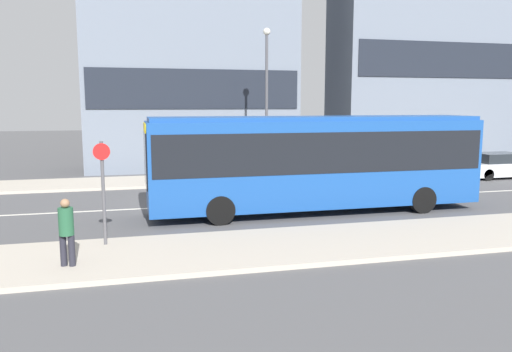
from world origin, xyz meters
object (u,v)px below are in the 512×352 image
Objects in this scene: bus_stop_sign at (103,185)px; street_lamp at (267,89)px; parked_car_0 at (414,170)px; pedestrian_near_stop at (66,228)px; city_bus at (316,158)px; parked_car_1 at (498,166)px.

bus_stop_sign is 13.40m from street_lamp.
street_lamp is (7.44, 10.77, 2.89)m from bus_stop_sign.
pedestrian_near_stop is (-15.18, -10.03, 0.43)m from parked_car_0.
city_bus is at bearing -143.80° from parked_car_0.
city_bus is 1.60× the size of street_lamp.
city_bus is 9.09m from parked_car_0.
street_lamp is (-6.98, 2.40, 4.04)m from parked_car_0.
pedestrian_near_stop reaches higher than parked_car_1.
parked_car_1 is at bearing 42.93° from pedestrian_near_stop.
pedestrian_near_stop is at bearing -146.53° from parked_car_0.
parked_car_0 is at bearing 30.13° from bus_stop_sign.
pedestrian_near_stop is at bearing -123.40° from street_lamp.
city_bus reaches higher than bus_stop_sign.
bus_stop_sign is at bearing -124.63° from street_lamp.
bus_stop_sign is (-19.65, -8.71, 1.13)m from parked_car_1.
city_bus is 7.79m from bus_stop_sign.
parked_car_1 is 22.90m from pedestrian_near_stop.
pedestrian_near_stop is 0.57× the size of bus_stop_sign.
street_lamp is at bearing 72.57° from pedestrian_near_stop.
city_bus is 13.77m from parked_car_1.
city_bus is at bearing -155.64° from parked_car_1.
bus_stop_sign is (0.76, 1.67, 0.72)m from pedestrian_near_stop.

